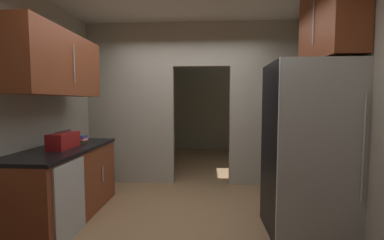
% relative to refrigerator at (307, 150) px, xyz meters
% --- Properties ---
extents(ground, '(20.00, 20.00, 0.00)m').
position_rel_refrigerator_xyz_m(ground, '(-1.40, 0.10, -0.93)').
color(ground, '#93704C').
extents(kitchen_partition, '(3.62, 0.12, 2.81)m').
position_rel_refrigerator_xyz_m(kitchen_partition, '(-1.45, 1.63, 0.56)').
color(kitchen_partition, '#ADA899').
rests_on(kitchen_partition, ground).
extents(adjoining_room_shell, '(3.62, 3.30, 2.81)m').
position_rel_refrigerator_xyz_m(adjoining_room_shell, '(-1.40, 3.84, 0.47)').
color(adjoining_room_shell, gray).
rests_on(adjoining_room_shell, ground).
extents(kitchen_flank_right, '(0.10, 4.03, 2.81)m').
position_rel_refrigerator_xyz_m(kitchen_flank_right, '(0.47, -0.39, 0.47)').
color(kitchen_flank_right, '#ADA899').
rests_on(kitchen_flank_right, ground).
extents(refrigerator, '(0.83, 0.76, 1.87)m').
position_rel_refrigerator_xyz_m(refrigerator, '(0.00, 0.00, 0.00)').
color(refrigerator, black).
rests_on(refrigerator, ground).
extents(lower_cabinet_run, '(0.70, 1.63, 0.89)m').
position_rel_refrigerator_xyz_m(lower_cabinet_run, '(-2.86, 0.17, -0.49)').
color(lower_cabinet_run, brown).
rests_on(lower_cabinet_run, ground).
extents(dishwasher, '(0.02, 0.56, 0.83)m').
position_rel_refrigerator_xyz_m(dishwasher, '(-2.52, -0.29, -0.52)').
color(dishwasher, '#B7BABC').
rests_on(dishwasher, ground).
extents(upper_cabinet_counterside, '(0.36, 1.46, 0.75)m').
position_rel_refrigerator_xyz_m(upper_cabinet_counterside, '(-2.86, 0.17, 0.97)').
color(upper_cabinet_counterside, brown).
extents(upper_cabinet_fridgeside, '(0.36, 0.92, 0.89)m').
position_rel_refrigerator_xyz_m(upper_cabinet_fridgeside, '(0.24, 0.10, 1.41)').
color(upper_cabinet_fridgeside, brown).
extents(boombox, '(0.21, 0.43, 0.21)m').
position_rel_refrigerator_xyz_m(boombox, '(-2.83, 0.14, 0.05)').
color(boombox, maroon).
rests_on(boombox, lower_cabinet_run).
extents(book_stack, '(0.16, 0.16, 0.10)m').
position_rel_refrigerator_xyz_m(book_stack, '(-2.81, 0.55, 0.00)').
color(book_stack, '#388C47').
rests_on(book_stack, lower_cabinet_run).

